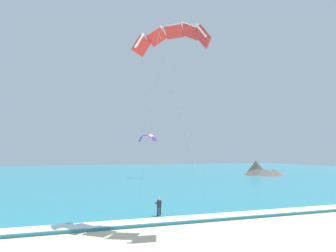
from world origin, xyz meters
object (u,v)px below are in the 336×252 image
surfboard (159,218)px  kite_primary (172,36)px  kite_distant (147,137)px  kitesurfer (159,206)px

surfboard → kite_primary: (2.12, 2.64, 17.15)m
kite_distant → kitesurfer: bearing=-102.4°
kitesurfer → kite_distant: kite_distant is taller
surfboard → kitesurfer: kitesurfer is taller
surfboard → kitesurfer: (-0.00, 0.02, 0.91)m
surfboard → kite_distant: (9.07, 41.25, 9.32)m
kite_primary → surfboard: bearing=-128.8°
kite_primary → kite_distant: (6.95, 38.61, -7.83)m
surfboard → kitesurfer: bearing=92.4°
kite_primary → kite_distant: bearing=79.8°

